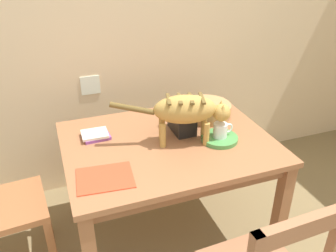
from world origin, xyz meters
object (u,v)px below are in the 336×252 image
Objects in this scene: saucer_bowl at (219,138)px; wicker_basket at (206,110)px; cat at (187,111)px; magazine at (105,178)px; dining_table at (168,153)px; book_stack at (96,135)px; toaster at (182,119)px; coffee_mug at (221,130)px.

wicker_basket is at bearing 78.73° from saucer_bowl.
magazine is at bearing -54.07° from cat.
dining_table is 1.84× the size of cat.
wicker_basket reaches higher than saucer_bowl.
cat reaches higher than book_stack.
cat is 0.58m from book_stack.
cat is (0.10, -0.05, 0.29)m from dining_table.
wicker_basket is (0.26, 0.27, -0.16)m from cat.
toaster is at bearing -10.95° from book_stack.
coffee_mug is at bearing -47.62° from toaster.
book_stack is at bearing -99.55° from cat.
cat is 2.36× the size of magazine.
dining_table is 0.32m from saucer_bowl.
wicker_basket is at bearing 151.83° from cat.
saucer_bowl reaches higher than dining_table.
dining_table is at bearing -25.18° from book_stack.
cat reaches higher than toaster.
magazine is at bearing -150.64° from dining_table.
coffee_mug is 0.38× the size of wicker_basket.
coffee_mug is 0.25m from toaster.
toaster is at bearing 132.38° from coffee_mug.
dining_table is at bearing -99.82° from cat.
coffee_mug is at bearing -100.63° from wicker_basket.
saucer_bowl is 1.29× the size of book_stack.
saucer_bowl is at bearing -22.70° from book_stack.
coffee_mug reaches higher than saucer_bowl.
cat is at bearing -25.25° from book_stack.
book_stack is at bearing 157.30° from saucer_bowl.
toaster reaches higher than wicker_basket.
cat reaches higher than coffee_mug.
book_stack reaches higher than dining_table.
coffee_mug is at bearing 16.57° from magazine.
coffee_mug is at bearing -22.59° from book_stack.
saucer_bowl is (0.19, -0.05, -0.19)m from cat.
dining_table is 7.24× the size of book_stack.
wicker_basket reaches higher than magazine.
coffee_mug is at bearing 0.00° from saucer_bowl.
wicker_basket is at bearing 79.37° from coffee_mug.
dining_table is 0.44m from wicker_basket.
book_stack reaches higher than magazine.
dining_table is 0.35m from coffee_mug.
cat is 0.18m from toaster.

